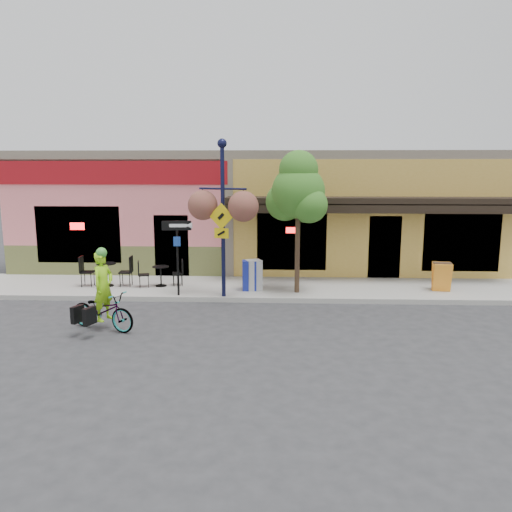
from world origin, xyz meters
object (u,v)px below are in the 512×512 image
Objects in this scene: newspaper_box_grey at (254,275)px; cyclist_rider at (104,296)px; newspaper_box_blue at (249,275)px; lamp_post at (223,219)px; bicycle at (103,311)px; one_way_sign at (178,258)px; building at (261,207)px; street_tree at (298,222)px.

cyclist_rider is at bearing -157.39° from newspaper_box_grey.
newspaper_box_blue is 0.14m from newspaper_box_grey.
lamp_post reaches higher than newspaper_box_grey.
bicycle is at bearing -157.80° from newspaper_box_grey.
one_way_sign is at bearing -166.97° from newspaper_box_blue.
building is 6.23m from newspaper_box_grey.
cyclist_rider is 5.01m from newspaper_box_grey.
newspaper_box_grey is 2.18m from street_tree.
lamp_post reaches higher than bicycle.
street_tree is at bearing -14.80° from newspaper_box_blue.
building is 6.41m from street_tree.
street_tree reaches higher than one_way_sign.
newspaper_box_grey reaches higher than bicycle.
building reaches higher than street_tree.
one_way_sign is at bearing -3.49° from bicycle.
newspaper_box_grey is (3.48, 3.59, -0.22)m from cyclist_rider.
bicycle is 4.32m from lamp_post.
cyclist_rider is at bearing -110.08° from building.
bicycle is at bearing -120.13° from one_way_sign.
one_way_sign is (-2.25, -6.78, -0.98)m from building.
building reaches higher than bicycle.
cyclist_rider reaches higher than newspaper_box_blue.
newspaper_box_grey is at bearing 169.13° from street_tree.
street_tree is at bearing -33.96° from cyclist_rider.
bicycle is 6.19m from street_tree.
cyclist_rider reaches higher than bicycle.
cyclist_rider is 6.05m from street_tree.
one_way_sign is 2.40× the size of newspaper_box_blue.
one_way_sign is 0.52× the size of street_tree.
newspaper_box_blue is at bearing -21.90° from cyclist_rider.
bicycle is 5.04m from newspaper_box_grey.
lamp_post is 4.91× the size of newspaper_box_blue.
building reaches higher than one_way_sign.
lamp_post is 2.18m from newspaper_box_grey.
building is at bearing 99.91° from lamp_post.
one_way_sign reaches higher than newspaper_box_blue.
street_tree is at bearing -78.21° from building.
street_tree is (1.31, -6.28, 0.07)m from building.
building is 7.21m from one_way_sign.
lamp_post is 2.12m from newspaper_box_blue.
lamp_post is at bearing -97.33° from building.
newspaper_box_blue is at bearing 170.92° from newspaper_box_grey.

